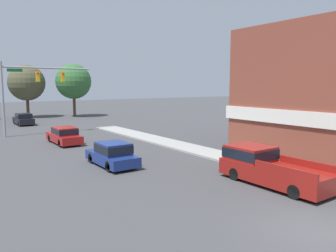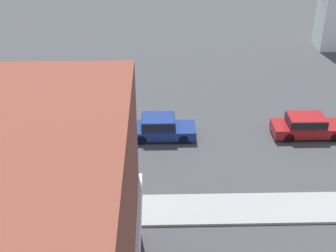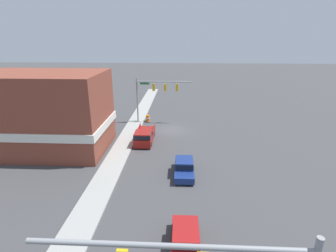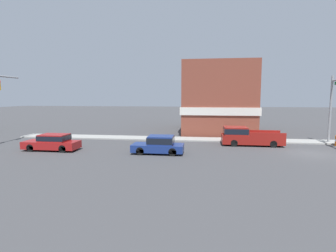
% 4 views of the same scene
% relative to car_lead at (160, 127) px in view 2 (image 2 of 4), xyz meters
% --- Properties ---
extents(car_lead, '(1.82, 4.29, 1.50)m').
position_rel_car_lead_xyz_m(car_lead, '(0.00, 0.00, 0.00)').
color(car_lead, black).
rests_on(car_lead, ground).
extents(car_second_ahead, '(1.77, 4.80, 1.45)m').
position_rel_car_lead_xyz_m(car_second_ahead, '(0.00, 9.57, -0.02)').
color(car_second_ahead, black).
rests_on(car_second_ahead, ground).
extents(pickup_truck_parked, '(2.09, 5.78, 1.79)m').
position_rel_car_lead_xyz_m(pickup_truck_parked, '(4.93, -7.83, 0.11)').
color(pickup_truck_parked, black).
rests_on(pickup_truck_parked, ground).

